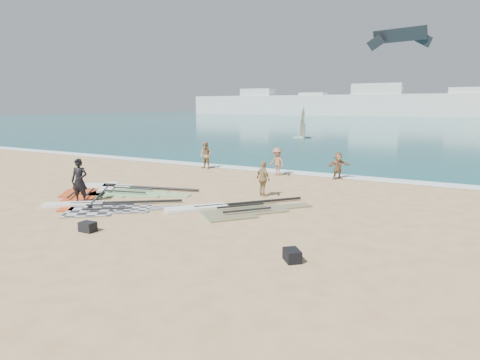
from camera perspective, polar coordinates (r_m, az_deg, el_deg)
The scene contains 17 objects.
ground at distance 13.95m, azimuth -10.01°, elevation -6.50°, with size 300.00×300.00×0.00m, color tan.
sea at distance 142.69m, azimuth 25.42°, elevation 7.96°, with size 300.00×240.00×0.06m, color #0E625C.
surf_line at distance 24.52m, azimuth 8.13°, elevation 0.96°, with size 300.00×1.20×0.04m, color white.
far_town at distance 162.18m, azimuth 20.32°, elevation 10.11°, with size 160.00×8.00×12.00m.
rig_grey at distance 17.06m, azimuth -19.42°, elevation -3.62°, with size 5.31×4.15×0.20m.
rig_green at distance 20.13m, azimuth -16.07°, elevation -1.32°, with size 6.21×3.26×0.20m.
rig_orange at distance 15.80m, azimuth -1.62°, elevation -4.12°, with size 4.95×4.81×0.20m.
rig_red at distance 19.86m, azimuth -20.14°, elevation -1.72°, with size 4.16×5.32×0.20m.
gear_bag_near at distance 14.06m, azimuth -20.85°, elevation -6.24°, with size 0.50×0.37×0.32m, color black.
gear_bag_far at distance 10.84m, azimuth 7.42°, elevation -10.59°, with size 0.54×0.38×0.32m, color black.
person_wetsuit at distance 18.09m, azimuth -21.87°, elevation -0.12°, with size 0.68×0.45×1.88m, color black.
beachgoer_left at distance 25.96m, azimuth -4.90°, elevation 3.51°, with size 0.85×0.66×1.75m, color #A18154.
beachgoer_mid at distance 23.41m, azimuth 5.29°, elevation 2.60°, with size 1.06×0.61×1.64m, color #A56A52.
beachgoer_back at distance 18.04m, azimuth 3.32°, elevation 0.16°, with size 0.94×0.39×1.60m, color tan.
beachgoer_right at distance 22.85m, azimuth 13.77°, elevation 1.99°, with size 1.41×0.45×1.52m, color #9B6C46.
windsurfer_left at distance 51.13m, azimuth 8.89°, elevation 7.22°, with size 2.06×2.13×3.82m.
kitesurf_kite at distance 55.13m, azimuth 21.72°, elevation 18.39°, with size 7.53×2.18×2.47m.
Camera 1 is at (8.39, -10.38, 4.07)m, focal length 30.00 mm.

